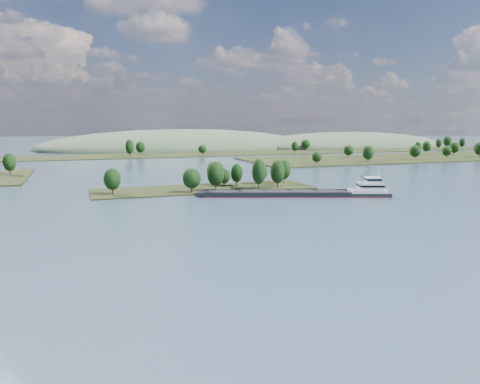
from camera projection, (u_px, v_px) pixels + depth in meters
name	position (u px, v px, depth m)	size (l,w,h in m)	color
ground	(251.00, 214.00, 157.90)	(1800.00, 1800.00, 0.00)	#324356
tree_island	(217.00, 180.00, 213.96)	(100.00, 31.07, 14.99)	black
right_bank	(428.00, 156.00, 401.23)	(320.00, 90.00, 14.57)	black
back_shoreline	(149.00, 155.00, 421.19)	(900.00, 60.00, 16.14)	black
hill_east	(348.00, 147.00, 569.84)	(260.00, 140.00, 36.00)	#475B3E
hill_west	(182.00, 149.00, 531.86)	(320.00, 160.00, 44.00)	#475B3E
cargo_barge	(307.00, 193.00, 195.12)	(78.48, 35.06, 10.79)	black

